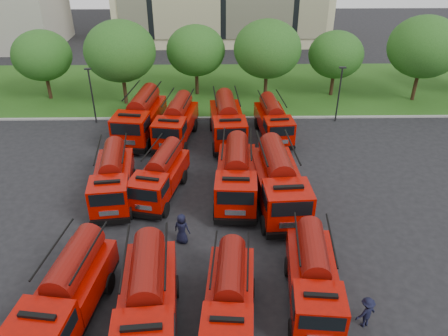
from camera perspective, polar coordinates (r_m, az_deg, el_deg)
The scene contains 27 objects.
ground at distance 25.83m, azimuth -3.21°, elevation -10.10°, with size 140.00×140.00×0.00m, color black.
lawn at distance 48.54m, azimuth -2.23°, elevation 10.47°, with size 70.00×16.00×0.12m, color #265015.
curb at distance 41.03m, azimuth -2.42°, elevation 6.56°, with size 70.00×0.30×0.14m, color gray.
tree_1 at distance 47.46m, azimuth -22.69°, elevation 13.41°, with size 5.71×5.71×6.98m.
tree_2 at distance 43.57m, azimuth -13.41°, elevation 14.63°, with size 6.72×6.72×8.22m.
tree_3 at distance 45.24m, azimuth -3.70°, elevation 15.07°, with size 5.88×5.88×7.19m.
tree_4 at distance 43.88m, azimuth 5.69°, elevation 15.21°, with size 6.55×6.55×8.01m.
tree_5 at distance 46.36m, azimuth 14.41°, elevation 14.15°, with size 5.46×5.46×6.68m.
tree_6 at distance 47.43m, azimuth 24.69°, elevation 14.18°, with size 6.89×6.89×8.42m.
lamp_post_0 at distance 40.83m, azimuth -16.90°, elevation 9.40°, with size 0.60×0.25×5.11m.
lamp_post_1 at distance 40.77m, azimuth 14.83°, elevation 9.68°, with size 0.60×0.25×5.11m.
fire_truck_0 at distance 22.16m, azimuth -19.75°, elevation -15.07°, with size 3.43×7.36×3.23m.
fire_truck_1 at distance 20.81m, azimuth -9.97°, elevation -16.77°, with size 3.15×7.50×3.33m.
fire_truck_2 at distance 20.96m, azimuth 0.72°, elevation -16.60°, with size 2.73×6.51×2.89m.
fire_truck_3 at distance 22.23m, azimuth 11.57°, elevation -13.76°, with size 2.90×6.77×3.00m.
fire_truck_4 at distance 29.74m, azimuth -14.32°, elevation -1.25°, with size 3.17×7.14×3.15m.
fire_truck_5 at distance 29.55m, azimuth -8.31°, elevation -0.95°, with size 3.68×6.89×2.98m.
fire_truck_6 at distance 28.94m, azimuth 1.63°, elevation -0.88°, with size 3.06×7.54×3.37m.
fire_truck_7 at distance 28.20m, azimuth 7.16°, elevation -1.79°, with size 3.29×8.08×3.61m.
fire_truck_8 at distance 37.67m, azimuth -10.84°, elevation 6.60°, with size 3.75×8.13×3.56m.
fire_truck_9 at distance 36.72m, azimuth -6.23°, elevation 6.05°, with size 3.49×7.41×3.25m.
fire_truck_10 at distance 36.39m, azimuth 0.44°, elevation 6.13°, with size 3.11×7.62×3.40m.
fire_truck_11 at distance 37.26m, azimuth 6.45°, elevation 6.20°, with size 2.89×6.76×2.99m.
firefighter_2 at distance 23.14m, azimuth 12.75°, elevation -17.08°, with size 1.15×0.65×1.96m, color #A8210C.
firefighter_3 at distance 22.83m, azimuth 17.74°, elevation -18.91°, with size 1.09×0.56×1.69m, color black.
firefighter_4 at distance 26.16m, azimuth -5.42°, elevation -9.58°, with size 0.96×0.63×1.96m, color black.
firefighter_5 at distance 30.23m, azimuth 8.33°, elevation -3.55°, with size 1.46×0.63×1.57m, color #A8210C.
Camera 1 is at (1.10, -19.52, 16.88)m, focal length 35.00 mm.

